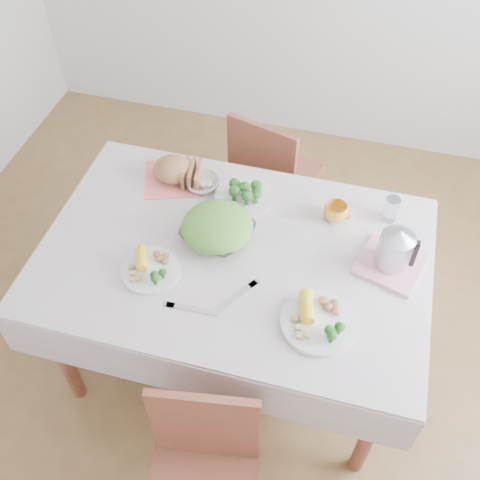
% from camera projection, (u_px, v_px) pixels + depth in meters
% --- Properties ---
extents(floor, '(3.60, 3.60, 0.00)m').
position_uv_depth(floor, '(235.00, 352.00, 2.75)').
color(floor, brown).
rests_on(floor, ground).
extents(dining_table, '(1.40, 0.90, 0.75)m').
position_uv_depth(dining_table, '(234.00, 309.00, 2.46)').
color(dining_table, brown).
rests_on(dining_table, floor).
extents(tablecloth, '(1.50, 1.00, 0.01)m').
position_uv_depth(tablecloth, '(234.00, 254.00, 2.18)').
color(tablecloth, beige).
rests_on(tablecloth, dining_table).
extents(chair_far, '(0.48, 0.48, 0.85)m').
position_uv_depth(chair_far, '(277.00, 168.00, 2.93)').
color(chair_far, brown).
rests_on(chair_far, floor).
extents(salad_bowl, '(0.34, 0.34, 0.06)m').
position_uv_depth(salad_bowl, '(218.00, 233.00, 2.20)').
color(salad_bowl, white).
rests_on(salad_bowl, tablecloth).
extents(dinner_plate_left, '(0.23, 0.23, 0.02)m').
position_uv_depth(dinner_plate_left, '(151.00, 270.00, 2.10)').
color(dinner_plate_left, white).
rests_on(dinner_plate_left, tablecloth).
extents(dinner_plate_right, '(0.30, 0.30, 0.02)m').
position_uv_depth(dinner_plate_right, '(319.00, 323.00, 1.95)').
color(dinner_plate_right, white).
rests_on(dinner_plate_right, tablecloth).
extents(broccoli_plate, '(0.29, 0.29, 0.02)m').
position_uv_depth(broccoli_plate, '(244.00, 198.00, 2.35)').
color(broccoli_plate, beige).
rests_on(broccoli_plate, tablecloth).
extents(napkin, '(0.32, 0.32, 0.00)m').
position_uv_depth(napkin, '(174.00, 178.00, 2.45)').
color(napkin, '#ED685F').
rests_on(napkin, tablecloth).
extents(bread_loaf, '(0.19, 0.18, 0.10)m').
position_uv_depth(bread_loaf, '(173.00, 169.00, 2.40)').
color(bread_loaf, brown).
rests_on(bread_loaf, napkin).
extents(fruit_bowl, '(0.15, 0.15, 0.05)m').
position_uv_depth(fruit_bowl, '(203.00, 184.00, 2.39)').
color(fruit_bowl, white).
rests_on(fruit_bowl, tablecloth).
extents(yellow_mug, '(0.12, 0.12, 0.08)m').
position_uv_depth(yellow_mug, '(336.00, 212.00, 2.26)').
color(yellow_mug, gold).
rests_on(yellow_mug, tablecloth).
extents(glass_tumbler, '(0.07, 0.07, 0.11)m').
position_uv_depth(glass_tumbler, '(391.00, 208.00, 2.24)').
color(glass_tumbler, white).
rests_on(glass_tumbler, tablecloth).
extents(pink_tray, '(0.28, 0.28, 0.02)m').
position_uv_depth(pink_tray, '(390.00, 264.00, 2.12)').
color(pink_tray, pink).
rests_on(pink_tray, tablecloth).
extents(electric_kettle, '(0.14, 0.14, 0.18)m').
position_uv_depth(electric_kettle, '(396.00, 245.00, 2.04)').
color(electric_kettle, '#B2B5BA').
rests_on(electric_kettle, pink_tray).
extents(fork_right, '(0.13, 0.18, 0.00)m').
position_uv_depth(fork_right, '(235.00, 297.00, 2.03)').
color(fork_right, silver).
rests_on(fork_right, tablecloth).
extents(knife, '(0.19, 0.03, 0.00)m').
position_uv_depth(knife, '(192.00, 309.00, 2.00)').
color(knife, silver).
rests_on(knife, tablecloth).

